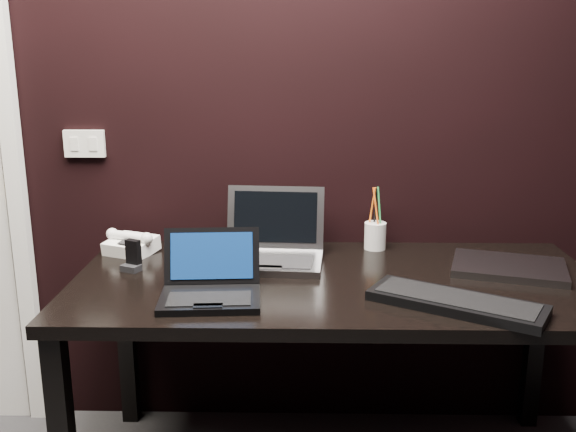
{
  "coord_description": "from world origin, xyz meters",
  "views": [
    {
      "loc": [
        0.18,
        -0.57,
        1.45
      ],
      "look_at": [
        0.14,
        1.35,
        0.96
      ],
      "focal_mm": 40.0,
      "sensor_mm": 36.0,
      "label": 1
    }
  ],
  "objects_px": {
    "closed_laptop": "(509,267)",
    "pen_cup": "(375,235)",
    "desk": "(336,300)",
    "silver_laptop": "(272,249)",
    "netbook": "(211,286)",
    "mobile_phone": "(133,259)",
    "ext_keyboard": "(456,302)",
    "desk_phone": "(131,244)"
  },
  "relations": [
    {
      "from": "closed_laptop",
      "to": "pen_cup",
      "type": "distance_m",
      "value": 0.49
    },
    {
      "from": "desk",
      "to": "silver_laptop",
      "type": "bearing_deg",
      "value": 143.57
    },
    {
      "from": "netbook",
      "to": "pen_cup",
      "type": "distance_m",
      "value": 0.74
    },
    {
      "from": "netbook",
      "to": "mobile_phone",
      "type": "distance_m",
      "value": 0.39
    },
    {
      "from": "pen_cup",
      "to": "silver_laptop",
      "type": "bearing_deg",
      "value": -156.95
    },
    {
      "from": "ext_keyboard",
      "to": "closed_laptop",
      "type": "distance_m",
      "value": 0.41
    },
    {
      "from": "desk",
      "to": "mobile_phone",
      "type": "xyz_separation_m",
      "value": [
        -0.68,
        0.06,
        0.12
      ]
    },
    {
      "from": "ext_keyboard",
      "to": "closed_laptop",
      "type": "height_order",
      "value": "ext_keyboard"
    },
    {
      "from": "pen_cup",
      "to": "mobile_phone",
      "type": "bearing_deg",
      "value": -162.89
    },
    {
      "from": "desk",
      "to": "desk_phone",
      "type": "bearing_deg",
      "value": 161.5
    },
    {
      "from": "netbook",
      "to": "silver_laptop",
      "type": "height_order",
      "value": "silver_laptop"
    },
    {
      "from": "closed_laptop",
      "to": "pen_cup",
      "type": "relative_size",
      "value": 1.8
    },
    {
      "from": "silver_laptop",
      "to": "pen_cup",
      "type": "distance_m",
      "value": 0.41
    },
    {
      "from": "closed_laptop",
      "to": "desk_phone",
      "type": "xyz_separation_m",
      "value": [
        -1.31,
        0.17,
        0.02
      ]
    },
    {
      "from": "ext_keyboard",
      "to": "silver_laptop",
      "type": "bearing_deg",
      "value": 143.68
    },
    {
      "from": "desk",
      "to": "pen_cup",
      "type": "height_order",
      "value": "pen_cup"
    },
    {
      "from": "closed_laptop",
      "to": "pen_cup",
      "type": "xyz_separation_m",
      "value": [
        -0.42,
        0.24,
        0.04
      ]
    },
    {
      "from": "netbook",
      "to": "ext_keyboard",
      "type": "bearing_deg",
      "value": -4.49
    },
    {
      "from": "desk_phone",
      "to": "mobile_phone",
      "type": "height_order",
      "value": "mobile_phone"
    },
    {
      "from": "netbook",
      "to": "closed_laptop",
      "type": "bearing_deg",
      "value": 15.33
    },
    {
      "from": "desk",
      "to": "netbook",
      "type": "distance_m",
      "value": 0.44
    },
    {
      "from": "closed_laptop",
      "to": "desk_phone",
      "type": "bearing_deg",
      "value": 172.74
    },
    {
      "from": "closed_laptop",
      "to": "desk_phone",
      "type": "relative_size",
      "value": 2.07
    },
    {
      "from": "desk",
      "to": "closed_laptop",
      "type": "distance_m",
      "value": 0.59
    },
    {
      "from": "netbook",
      "to": "pen_cup",
      "type": "bearing_deg",
      "value": 42.97
    },
    {
      "from": "silver_laptop",
      "to": "mobile_phone",
      "type": "relative_size",
      "value": 3.59
    },
    {
      "from": "desk_phone",
      "to": "pen_cup",
      "type": "bearing_deg",
      "value": 4.78
    },
    {
      "from": "netbook",
      "to": "ext_keyboard",
      "type": "height_order",
      "value": "netbook"
    },
    {
      "from": "desk_phone",
      "to": "mobile_phone",
      "type": "bearing_deg",
      "value": -73.65
    },
    {
      "from": "desk_phone",
      "to": "mobile_phone",
      "type": "relative_size",
      "value": 1.96
    },
    {
      "from": "silver_laptop",
      "to": "pen_cup",
      "type": "relative_size",
      "value": 1.59
    },
    {
      "from": "desk_phone",
      "to": "pen_cup",
      "type": "relative_size",
      "value": 0.87
    },
    {
      "from": "desk",
      "to": "mobile_phone",
      "type": "bearing_deg",
      "value": 174.84
    },
    {
      "from": "silver_laptop",
      "to": "netbook",
      "type": "bearing_deg",
      "value": -115.75
    },
    {
      "from": "silver_laptop",
      "to": "desk_phone",
      "type": "height_order",
      "value": "silver_laptop"
    },
    {
      "from": "silver_laptop",
      "to": "pen_cup",
      "type": "bearing_deg",
      "value": 23.05
    },
    {
      "from": "desk",
      "to": "closed_laptop",
      "type": "height_order",
      "value": "closed_laptop"
    },
    {
      "from": "silver_laptop",
      "to": "ext_keyboard",
      "type": "bearing_deg",
      "value": -36.32
    },
    {
      "from": "ext_keyboard",
      "to": "pen_cup",
      "type": "bearing_deg",
      "value": 106.87
    },
    {
      "from": "silver_laptop",
      "to": "closed_laptop",
      "type": "distance_m",
      "value": 0.8
    },
    {
      "from": "netbook",
      "to": "closed_laptop",
      "type": "height_order",
      "value": "netbook"
    },
    {
      "from": "pen_cup",
      "to": "closed_laptop",
      "type": "bearing_deg",
      "value": -29.88
    }
  ]
}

